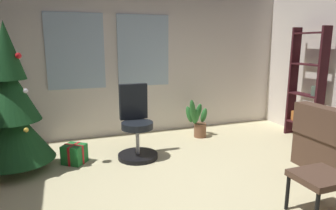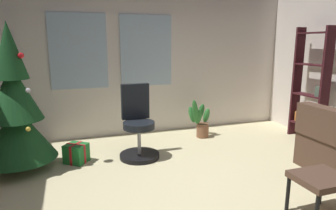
{
  "view_description": "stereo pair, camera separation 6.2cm",
  "coord_description": "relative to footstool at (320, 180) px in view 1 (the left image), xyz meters",
  "views": [
    {
      "loc": [
        -1.22,
        -2.36,
        1.59
      ],
      "look_at": [
        -0.23,
        0.37,
        0.98
      ],
      "focal_mm": 31.39,
      "sensor_mm": 36.0,
      "label": 1
    },
    {
      "loc": [
        -1.17,
        -2.38,
        1.59
      ],
      "look_at": [
        -0.23,
        0.37,
        0.98
      ],
      "focal_mm": 31.39,
      "sensor_mm": 36.0,
      "label": 2
    }
  ],
  "objects": [
    {
      "name": "wall_back_with_windows",
      "position": [
        -0.98,
        3.15,
        0.98
      ],
      "size": [
        5.6,
        0.12,
        2.66
      ],
      "color": "silver",
      "rests_on": "ground_plane"
    },
    {
      "name": "footstool",
      "position": [
        0.0,
        0.0,
        0.0
      ],
      "size": [
        0.47,
        0.41,
        0.41
      ],
      "color": "#4C3527",
      "rests_on": "ground_plane"
    },
    {
      "name": "holiday_tree",
      "position": [
        -2.77,
        2.03,
        0.42
      ],
      "size": [
        0.91,
        0.91,
        2.29
      ],
      "color": "#4C331E",
      "rests_on": "ground_plane"
    },
    {
      "name": "gift_box_green",
      "position": [
        -2.09,
        2.07,
        -0.23
      ],
      "size": [
        0.36,
        0.36,
        0.26
      ],
      "color": "#1E722D",
      "rests_on": "ground_plane"
    },
    {
      "name": "office_chair",
      "position": [
        -1.24,
        2.01,
        0.05
      ],
      "size": [
        0.56,
        0.56,
        1.03
      ],
      "color": "black",
      "rests_on": "ground_plane"
    },
    {
      "name": "bookshelf",
      "position": [
        1.62,
        1.86,
        0.46
      ],
      "size": [
        0.18,
        0.64,
        1.85
      ],
      "color": "#391419",
      "rests_on": "ground_plane"
    },
    {
      "name": "potted_plant",
      "position": [
        -0.03,
        2.54,
        -0.06
      ],
      "size": [
        0.45,
        0.4,
        0.7
      ],
      "color": "brown",
      "rests_on": "ground_plane"
    }
  ]
}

